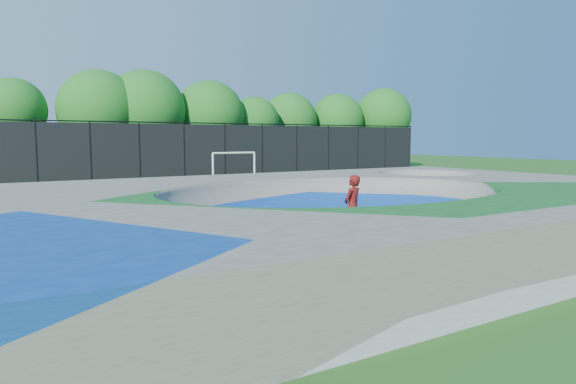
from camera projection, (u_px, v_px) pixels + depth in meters
name	position (u px, v px, depth m)	size (l,w,h in m)	color
ground	(338.00, 237.00, 15.42)	(120.00, 120.00, 0.00)	#205116
skate_deck	(338.00, 213.00, 15.34)	(22.00, 14.00, 1.50)	gray
skater	(352.00, 207.00, 15.19)	(0.69, 0.45, 1.89)	#B5160E
skateboard	(352.00, 237.00, 15.29)	(0.78, 0.22, 0.05)	black
soccer_goal	(234.00, 162.00, 33.71)	(3.14, 0.12, 2.07)	white
fence	(140.00, 152.00, 32.95)	(48.09, 0.09, 4.04)	black
treeline	(137.00, 112.00, 37.39)	(53.97, 7.36, 7.97)	#3F2A1F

